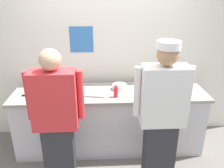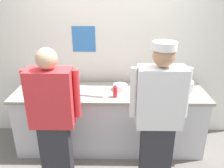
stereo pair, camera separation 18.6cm
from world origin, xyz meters
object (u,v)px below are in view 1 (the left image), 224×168
object	(u,v)px
plate_stack_rear	(57,90)
sheet_tray	(90,92)
plate_stack_front	(120,87)
ramekin_orange_sauce	(149,89)
chef_center	(162,115)
ramekin_green_sauce	(152,93)
mixing_bowl_steel	(178,84)
chefs_knife	(31,95)
squeeze_bottle_primary	(116,91)
chef_near_left	(56,120)
ramekin_red_sauce	(47,96)

from	to	relation	value
plate_stack_rear	sheet_tray	bearing A→B (deg)	-8.45
plate_stack_front	ramekin_orange_sauce	bearing A→B (deg)	-7.66
chef_center	ramekin_green_sauce	xyz separation A→B (m)	(0.02, 0.60, -0.02)
mixing_bowl_steel	chefs_knife	bearing A→B (deg)	-175.50
plate_stack_rear	mixing_bowl_steel	bearing A→B (deg)	0.91
plate_stack_front	squeeze_bottle_primary	distance (m)	0.26
mixing_bowl_steel	chef_center	bearing A→B (deg)	-118.28
sheet_tray	chefs_knife	distance (m)	0.76
sheet_tray	chef_center	bearing A→B (deg)	-40.85
mixing_bowl_steel	squeeze_bottle_primary	xyz separation A→B (m)	(-0.89, -0.24, 0.02)
mixing_bowl_steel	ramekin_orange_sauce	size ratio (longest dim) A/B	3.97
chef_center	plate_stack_front	distance (m)	0.88
chef_near_left	sheet_tray	world-z (taller)	chef_near_left
squeeze_bottle_primary	ramekin_red_sauce	size ratio (longest dim) A/B	2.22
plate_stack_rear	squeeze_bottle_primary	world-z (taller)	squeeze_bottle_primary
plate_stack_front	plate_stack_rear	size ratio (longest dim) A/B	0.85
sheet_tray	ramekin_green_sauce	bearing A→B (deg)	-6.81
chef_near_left	squeeze_bottle_primary	distance (m)	0.86
plate_stack_rear	squeeze_bottle_primary	size ratio (longest dim) A/B	1.30
plate_stack_rear	ramekin_green_sauce	world-z (taller)	plate_stack_rear
chef_near_left	ramekin_orange_sauce	size ratio (longest dim) A/B	18.10
plate_stack_rear	chef_center	bearing A→B (deg)	-31.30
sheet_tray	squeeze_bottle_primary	xyz separation A→B (m)	(0.34, -0.15, 0.07)
mixing_bowl_steel	ramekin_green_sauce	distance (m)	0.45
chef_near_left	sheet_tray	xyz separation A→B (m)	(0.33, 0.67, 0.02)
chef_near_left	squeeze_bottle_primary	xyz separation A→B (m)	(0.67, 0.52, 0.09)
mixing_bowl_steel	sheet_tray	world-z (taller)	mixing_bowl_steel
plate_stack_front	ramekin_green_sauce	bearing A→B (deg)	-25.23
plate_stack_front	chefs_knife	size ratio (longest dim) A/B	0.72
ramekin_orange_sauce	plate_stack_front	bearing A→B (deg)	172.34
plate_stack_rear	sheet_tray	size ratio (longest dim) A/B	0.51
chef_center	sheet_tray	xyz separation A→B (m)	(-0.81, 0.70, -0.02)
ramekin_green_sauce	chefs_knife	distance (m)	1.58
mixing_bowl_steel	plate_stack_rear	bearing A→B (deg)	-179.09
chef_center	ramekin_orange_sauce	distance (m)	0.74
mixing_bowl_steel	squeeze_bottle_primary	distance (m)	0.92
squeeze_bottle_primary	ramekin_orange_sauce	xyz separation A→B (m)	(0.47, 0.19, -0.06)
squeeze_bottle_primary	ramekin_orange_sauce	distance (m)	0.51
plate_stack_rear	mixing_bowl_steel	xyz separation A→B (m)	(1.68, 0.03, 0.04)
ramekin_green_sauce	ramekin_red_sauce	xyz separation A→B (m)	(-1.36, -0.04, 0.00)
ramekin_green_sauce	squeeze_bottle_primary	bearing A→B (deg)	-174.08
ramekin_orange_sauce	chefs_knife	bearing A→B (deg)	-176.24
mixing_bowl_steel	ramekin_red_sauce	size ratio (longest dim) A/B	4.51
chefs_knife	plate_stack_front	bearing A→B (deg)	7.64
squeeze_bottle_primary	chef_near_left	bearing A→B (deg)	-142.05
chef_near_left	ramekin_green_sauce	size ratio (longest dim) A/B	20.49
ramekin_green_sauce	ramekin_orange_sauce	size ratio (longest dim) A/B	0.88
chef_near_left	plate_stack_rear	xyz separation A→B (m)	(-0.12, 0.74, 0.03)
plate_stack_front	chefs_knife	xyz separation A→B (m)	(-1.17, -0.16, -0.03)
chef_near_left	plate_stack_front	distance (m)	1.06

